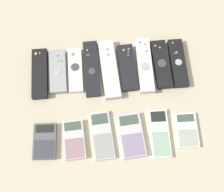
{
  "coord_description": "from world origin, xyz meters",
  "views": [
    {
      "loc": [
        -0.03,
        -0.32,
        1.0
      ],
      "look_at": [
        0.0,
        0.03,
        0.01
      ],
      "focal_mm": 50.0,
      "sensor_mm": 36.0,
      "label": 1
    }
  ],
  "objects_px": {
    "remote_0": "(40,74)",
    "calculator_1": "(74,140)",
    "calculator_2": "(102,135)",
    "remote_6": "(145,65)",
    "calculator_5": "(187,130)",
    "remote_3": "(92,69)",
    "calculator_3": "(131,135)",
    "remote_7": "(161,64)",
    "remote_4": "(109,69)",
    "calculator_0": "(45,141)",
    "calculator_4": "(160,133)",
    "remote_8": "(178,63)",
    "remote_5": "(127,68)",
    "remote_2": "(75,70)",
    "remote_1": "(58,72)"
  },
  "relations": [
    {
      "from": "remote_5",
      "to": "remote_3",
      "type": "bearing_deg",
      "value": 175.34
    },
    {
      "from": "remote_2",
      "to": "remote_5",
      "type": "xyz_separation_m",
      "value": [
        0.18,
        -0.01,
        0.0
      ]
    },
    {
      "from": "remote_5",
      "to": "remote_6",
      "type": "relative_size",
      "value": 0.84
    },
    {
      "from": "calculator_4",
      "to": "remote_1",
      "type": "bearing_deg",
      "value": 144.24
    },
    {
      "from": "remote_3",
      "to": "remote_5",
      "type": "xyz_separation_m",
      "value": [
        0.12,
        -0.01,
        0.0
      ]
    },
    {
      "from": "remote_2",
      "to": "calculator_2",
      "type": "height_order",
      "value": "remote_2"
    },
    {
      "from": "remote_4",
      "to": "calculator_1",
      "type": "relative_size",
      "value": 1.7
    },
    {
      "from": "calculator_3",
      "to": "remote_2",
      "type": "bearing_deg",
      "value": 120.69
    },
    {
      "from": "remote_8",
      "to": "calculator_5",
      "type": "relative_size",
      "value": 1.53
    },
    {
      "from": "remote_4",
      "to": "remote_7",
      "type": "xyz_separation_m",
      "value": [
        0.18,
        0.0,
        0.0
      ]
    },
    {
      "from": "remote_1",
      "to": "remote_7",
      "type": "relative_size",
      "value": 0.9
    },
    {
      "from": "remote_1",
      "to": "calculator_1",
      "type": "xyz_separation_m",
      "value": [
        0.04,
        -0.24,
        -0.0
      ]
    },
    {
      "from": "remote_1",
      "to": "calculator_2",
      "type": "bearing_deg",
      "value": -60.99
    },
    {
      "from": "calculator_0",
      "to": "calculator_3",
      "type": "height_order",
      "value": "same"
    },
    {
      "from": "remote_7",
      "to": "calculator_5",
      "type": "height_order",
      "value": "remote_7"
    },
    {
      "from": "calculator_4",
      "to": "calculator_5",
      "type": "bearing_deg",
      "value": 3.17
    },
    {
      "from": "remote_5",
      "to": "remote_4",
      "type": "bearing_deg",
      "value": 179.58
    },
    {
      "from": "calculator_1",
      "to": "calculator_5",
      "type": "height_order",
      "value": "calculator_1"
    },
    {
      "from": "remote_2",
      "to": "calculator_4",
      "type": "distance_m",
      "value": 0.36
    },
    {
      "from": "calculator_3",
      "to": "remote_0",
      "type": "bearing_deg",
      "value": 136.46
    },
    {
      "from": "remote_2",
      "to": "calculator_2",
      "type": "xyz_separation_m",
      "value": [
        0.07,
        -0.24,
        -0.0
      ]
    },
    {
      "from": "calculator_0",
      "to": "calculator_5",
      "type": "xyz_separation_m",
      "value": [
        0.46,
        -0.01,
        -0.0
      ]
    },
    {
      "from": "remote_6",
      "to": "calculator_5",
      "type": "xyz_separation_m",
      "value": [
        0.11,
        -0.24,
        -0.01
      ]
    },
    {
      "from": "remote_3",
      "to": "remote_7",
      "type": "bearing_deg",
      "value": -1.45
    },
    {
      "from": "calculator_2",
      "to": "remote_0",
      "type": "bearing_deg",
      "value": 126.55
    },
    {
      "from": "remote_8",
      "to": "calculator_4",
      "type": "height_order",
      "value": "remote_8"
    },
    {
      "from": "calculator_0",
      "to": "calculator_2",
      "type": "height_order",
      "value": "calculator_0"
    },
    {
      "from": "remote_4",
      "to": "remote_5",
      "type": "height_order",
      "value": "remote_4"
    },
    {
      "from": "remote_0",
      "to": "remote_4",
      "type": "distance_m",
      "value": 0.24
    },
    {
      "from": "calculator_1",
      "to": "calculator_5",
      "type": "bearing_deg",
      "value": -2.52
    },
    {
      "from": "calculator_0",
      "to": "calculator_2",
      "type": "xyz_separation_m",
      "value": [
        0.18,
        0.0,
        -0.0
      ]
    },
    {
      "from": "remote_6",
      "to": "calculator_3",
      "type": "relative_size",
      "value": 1.37
    },
    {
      "from": "remote_5",
      "to": "calculator_2",
      "type": "distance_m",
      "value": 0.25
    },
    {
      "from": "remote_2",
      "to": "remote_4",
      "type": "relative_size",
      "value": 0.75
    },
    {
      "from": "remote_5",
      "to": "calculator_4",
      "type": "distance_m",
      "value": 0.25
    },
    {
      "from": "remote_0",
      "to": "calculator_1",
      "type": "height_order",
      "value": "remote_0"
    },
    {
      "from": "remote_8",
      "to": "calculator_1",
      "type": "distance_m",
      "value": 0.44
    },
    {
      "from": "remote_2",
      "to": "remote_8",
      "type": "distance_m",
      "value": 0.36
    },
    {
      "from": "remote_0",
      "to": "remote_6",
      "type": "distance_m",
      "value": 0.36
    },
    {
      "from": "remote_5",
      "to": "remote_8",
      "type": "bearing_deg",
      "value": -0.76
    },
    {
      "from": "remote_7",
      "to": "remote_5",
      "type": "bearing_deg",
      "value": 179.01
    },
    {
      "from": "remote_3",
      "to": "calculator_3",
      "type": "distance_m",
      "value": 0.27
    },
    {
      "from": "calculator_1",
      "to": "remote_6",
      "type": "bearing_deg",
      "value": 40.44
    },
    {
      "from": "remote_0",
      "to": "remote_1",
      "type": "distance_m",
      "value": 0.06
    },
    {
      "from": "remote_7",
      "to": "calculator_4",
      "type": "height_order",
      "value": "remote_7"
    },
    {
      "from": "remote_6",
      "to": "calculator_2",
      "type": "bearing_deg",
      "value": -124.46
    },
    {
      "from": "remote_4",
      "to": "remote_6",
      "type": "xyz_separation_m",
      "value": [
        0.12,
        0.0,
        0.0
      ]
    },
    {
      "from": "remote_6",
      "to": "calculator_4",
      "type": "distance_m",
      "value": 0.24
    },
    {
      "from": "calculator_3",
      "to": "calculator_5",
      "type": "relative_size",
      "value": 1.26
    },
    {
      "from": "remote_5",
      "to": "remote_8",
      "type": "xyz_separation_m",
      "value": [
        0.18,
        0.0,
        -0.0
      ]
    }
  ]
}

